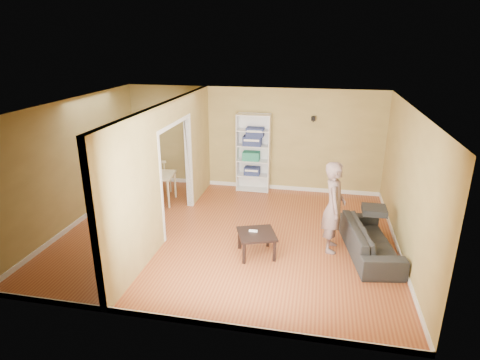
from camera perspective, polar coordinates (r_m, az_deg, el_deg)
name	(u,v)px	position (r m, az deg, el deg)	size (l,w,h in m)	color
room_shell	(228,173)	(7.66, -1.77, 1.02)	(6.50, 6.50, 6.50)	#9F582D
partition	(168,169)	(8.00, -10.16, 1.55)	(0.22, 5.50, 2.60)	tan
wall_speaker	(313,118)	(9.93, 10.39, 8.60)	(0.10, 0.10, 0.10)	black
sofa	(371,236)	(7.67, 18.08, -7.53)	(0.82, 1.92, 0.73)	#28282A
person	(334,200)	(7.39, 13.28, -2.72)	(0.57, 0.73, 2.00)	slate
bookshelf	(254,153)	(10.18, 1.97, 3.92)	(0.83, 0.36, 1.98)	white
paper_box_navy_a	(252,171)	(10.27, 1.74, 1.32)	(0.39, 0.26, 0.20)	#10174E
paper_box_teal	(251,156)	(10.16, 1.61, 3.45)	(0.42, 0.27, 0.22)	#155C4F
paper_box_navy_b	(252,141)	(10.05, 1.77, 5.61)	(0.45, 0.30, 0.23)	navy
paper_box_navy_c	(255,132)	(9.99, 2.17, 6.79)	(0.43, 0.28, 0.22)	#15264B
coffee_table	(257,236)	(7.28, 2.38, -8.02)	(0.65, 0.65, 0.43)	black
game_controller	(253,231)	(7.29, 1.90, -7.24)	(0.15, 0.04, 0.03)	white
dining_table	(150,177)	(9.71, -12.72, 0.42)	(1.13, 0.75, 0.71)	beige
chair_left	(121,180)	(10.15, -16.59, 0.01)	(0.44, 0.44, 0.96)	tan
chair_near	(138,194)	(9.18, -14.24, -1.88)	(0.43, 0.43, 0.94)	tan
chair_far	(163,176)	(10.20, -10.96, 0.51)	(0.43, 0.43, 0.93)	tan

